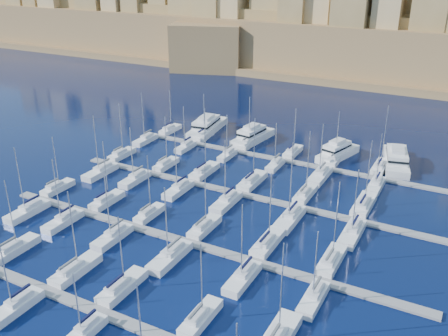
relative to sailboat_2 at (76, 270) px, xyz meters
The scene contains 52 objects.
ground 30.63m from the sailboat_2, 67.62° to the left, with size 600.00×600.00×0.00m, color black.
pontoon_near 12.98m from the sailboat_2, 26.01° to the right, with size 84.00×2.00×0.40m, color slate.
pontoon_mid_near 20.06m from the sailboat_2, 54.45° to the left, with size 84.00×2.00×0.40m, color slate.
pontoon_mid_far 40.05m from the sailboat_2, 73.08° to the left, with size 84.00×2.00×0.40m, color slate.
pontoon_far 61.43m from the sailboat_2, 79.06° to the left, with size 84.00×2.00×0.40m, color slate.
sailboat_1 13.78m from the sailboat_2, behind, with size 2.73×9.11×13.81m.
sailboat_2 is the anchor object (origin of this frame).
sailboat_3 9.48m from the sailboat_2, ahead, with size 2.86×9.52×12.95m.
sailboat_4 23.68m from the sailboat_2, ahead, with size 2.59×8.65×12.87m.
sailboat_8 11.01m from the sailboat_2, 95.87° to the right, with size 2.63×8.76×13.03m.
sailboat_9 15.28m from the sailboat_2, 42.51° to the right, with size 2.24×7.47×10.79m.
sailboat_12 33.05m from the sailboat_2, 139.89° to the left, with size 2.45×8.17×12.60m.
sailboat_13 24.57m from the sailboat_2, 118.57° to the left, with size 2.62×8.75×13.80m.
sailboat_14 21.12m from the sailboat_2, 91.75° to the left, with size 2.34×7.80×13.08m.
sailboat_15 24.51m from the sailboat_2, 61.95° to the left, with size 2.66×8.87×13.20m.
sailboat_16 32.73m from the sailboat_2, 42.37° to the left, with size 2.92×9.73×14.26m.
sailboat_17 41.95m from the sailboat_2, 31.54° to the left, with size 2.85×9.51×15.24m.
sailboat_18 24.93m from the sailboat_2, 154.76° to the left, with size 2.88×9.60×14.67m.
sailboat_19 17.39m from the sailboat_2, 140.69° to the left, with size 2.64×8.81×13.94m.
sailboat_20 11.04m from the sailboat_2, 97.17° to the left, with size 2.68×8.94×13.34m.
sailboat_21 15.42m from the sailboat_2, 42.38° to the left, with size 3.02×10.08×14.18m.
sailboat_22 27.06m from the sailboat_2, 23.58° to the left, with size 2.76×9.20×14.26m.
sailboat_23 37.99m from the sailboat_2, 17.02° to the left, with size 2.58×8.60×12.74m.
sailboat_24 50.35m from the sailboat_2, 120.29° to the left, with size 2.57×8.56×14.22m.
sailboat_25 44.87m from the sailboat_2, 105.22° to the left, with size 2.45×8.17×12.93m.
sailboat_26 44.12m from the sailboat_2, 91.90° to the left, with size 2.94×9.82×16.12m.
sailboat_27 45.63m from the sailboat_2, 76.30° to the left, with size 3.09×10.29×15.54m.
sailboat_28 49.58m from the sailboat_2, 61.72° to the left, with size 2.68×8.93×14.97m.
sailboat_29 57.05m from the sailboat_2, 51.25° to the left, with size 3.19×10.62×14.76m.
sailboat_30 39.67m from the sailboat_2, 125.03° to the left, with size 2.97×9.90×14.86m.
sailboat_31 35.49m from the sailboat_2, 111.69° to the left, with size 2.67×8.90×13.48m.
sailboat_32 32.94m from the sailboat_2, 92.53° to the left, with size 2.71×9.03×14.58m.
sailboat_33 34.25m from the sailboat_2, 72.29° to the left, with size 2.88×9.60×14.64m.
sailboat_34 40.46m from the sailboat_2, 52.79° to the left, with size 3.13×10.42×16.84m.
sailboat_35 48.86m from the sailboat_2, 41.62° to the left, with size 2.99×9.96×13.90m.
sailboat_36 70.07m from the sailboat_2, 111.12° to the left, with size 2.49×8.32×12.53m.
sailboat_37 66.74m from the sailboat_2, 102.11° to the left, with size 2.43×8.11×12.88m.
sailboat_38 65.63m from the sailboat_2, 90.33° to the left, with size 2.66×8.86×13.80m.
sailboat_39 66.68m from the sailboat_2, 79.24° to the left, with size 2.58×8.62×12.45m.
sailboat_40 69.58m from the sailboat_2, 70.32° to the left, with size 2.59×8.62×13.36m.
sailboat_41 74.42m from the sailboat_2, 62.43° to the left, with size 2.86×9.54×16.06m.
sailboat_42 61.13m from the sailboat_2, 115.63° to the left, with size 2.58×8.61×14.31m.
sailboat_43 57.26m from the sailboat_2, 103.96° to the left, with size 2.31×7.70×12.22m.
sailboat_44 55.74m from the sailboat_2, 91.41° to the left, with size 2.21×7.38×11.75m.
sailboat_45 56.81m from the sailboat_2, 78.04° to the left, with size 2.30×7.67×11.65m.
sailboat_46 59.08m from the sailboat_2, 66.75° to the left, with size 3.09×10.30×13.70m.
sailboat_47 65.62m from the sailboat_2, 56.88° to the left, with size 2.68×8.93×13.31m.
motor_yacht_a 72.47m from the sailboat_2, 102.70° to the left, with size 7.73×19.01×5.25m.
motor_yacht_b 69.38m from the sailboat_2, 90.66° to the left, with size 6.74×16.21×5.25m.
motor_yacht_c 72.45m from the sailboat_2, 71.35° to the left, with size 7.94×14.81×5.25m.
motor_yacht_d 79.64m from the sailboat_2, 62.12° to the left, with size 9.36×18.60×5.25m.
fortified_city 184.46m from the sailboat_2, 86.42° to the left, with size 460.00×108.95×59.52m.
Camera 1 is at (41.16, -76.54, 47.80)m, focal length 40.00 mm.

